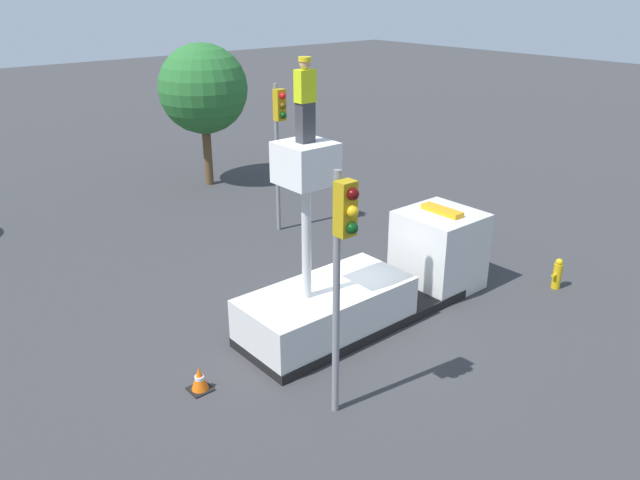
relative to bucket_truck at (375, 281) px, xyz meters
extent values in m
plane|color=#38383A|center=(-0.64, 0.00, -0.93)|extent=(120.00, 120.00, 0.00)
cube|color=black|center=(-0.64, 0.00, -0.81)|extent=(6.28, 2.09, 0.24)
cube|color=silver|center=(-1.64, 0.00, -0.30)|extent=(4.29, 2.03, 1.24)
cube|color=silver|center=(2.50, 0.00, 0.18)|extent=(1.99, 2.03, 2.20)
cube|color=black|center=(3.50, 0.00, 0.62)|extent=(0.03, 1.72, 0.88)
cube|color=orange|center=(2.50, 0.00, 1.35)|extent=(0.36, 1.22, 0.14)
cylinder|color=silver|center=(-2.24, 0.00, 1.75)|extent=(0.22, 0.22, 2.86)
cube|color=white|center=(-2.24, 0.00, 3.53)|extent=(1.11, 1.11, 0.90)
cube|color=#38383D|center=(-2.24, 0.00, 4.40)|extent=(0.34, 0.26, 0.84)
cube|color=#D1E519|center=(-2.24, 0.00, 5.15)|extent=(0.40, 0.26, 0.66)
sphere|color=tan|center=(-2.24, 0.00, 5.59)|extent=(0.23, 0.23, 0.23)
cylinder|color=yellow|center=(-2.24, 0.00, 5.68)|extent=(0.26, 0.26, 0.09)
cylinder|color=gray|center=(-3.43, -2.36, 1.59)|extent=(0.14, 0.14, 5.04)
cube|color=#B79314|center=(-3.43, -2.57, 3.46)|extent=(0.34, 0.28, 1.00)
sphere|color=#490707|center=(-3.43, -2.76, 3.77)|extent=(0.22, 0.22, 0.22)
sphere|color=gold|center=(-3.43, -2.76, 3.46)|extent=(0.22, 0.22, 0.22)
sphere|color=#083710|center=(-3.43, -2.76, 3.15)|extent=(0.22, 0.22, 0.22)
cylinder|color=gray|center=(1.65, 6.40, 1.59)|extent=(0.14, 0.14, 5.02)
cube|color=#B79314|center=(1.65, 6.19, 3.45)|extent=(0.34, 0.28, 1.00)
sphere|color=red|center=(1.65, 6.01, 3.76)|extent=(0.22, 0.22, 0.22)
sphere|color=#503C07|center=(1.65, 6.01, 3.45)|extent=(0.22, 0.22, 0.22)
sphere|color=#083710|center=(1.65, 6.01, 3.14)|extent=(0.22, 0.22, 0.22)
cylinder|color=gold|center=(4.97, -2.29, -0.56)|extent=(0.24, 0.24, 0.74)
sphere|color=gold|center=(4.97, -2.29, -0.13)|extent=(0.21, 0.21, 0.21)
cylinder|color=gold|center=(4.78, -2.29, -0.48)|extent=(0.12, 0.10, 0.10)
cylinder|color=gold|center=(5.15, -2.29, -0.48)|extent=(0.12, 0.10, 0.10)
cube|color=black|center=(-5.19, -0.01, -0.91)|extent=(0.47, 0.47, 0.03)
cone|color=orange|center=(-5.19, -0.01, -0.65)|extent=(0.39, 0.39, 0.55)
cylinder|color=white|center=(-5.19, -0.01, -0.62)|extent=(0.20, 0.20, 0.08)
cylinder|color=brown|center=(2.55, 12.62, 0.46)|extent=(0.36, 0.36, 2.77)
sphere|color=#286B2D|center=(2.55, 12.62, 3.11)|extent=(3.62, 3.62, 3.62)
camera|label=1|loc=(-10.33, -10.11, 7.10)|focal=35.00mm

